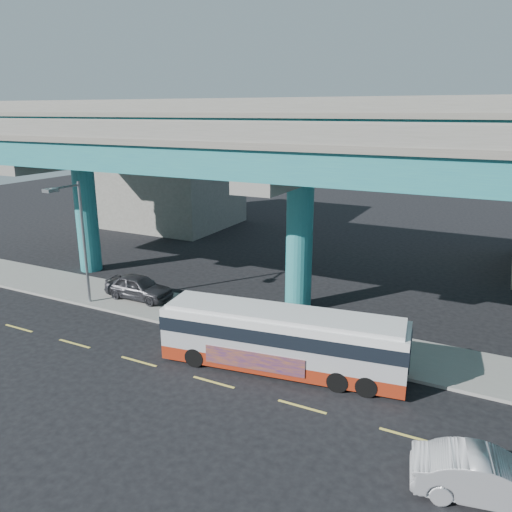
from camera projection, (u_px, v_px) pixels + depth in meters
The scene contains 10 objects.
ground at pixel (217, 379), 21.26m from camera, with size 120.00×120.00×0.00m, color black.
sidewalk at pixel (272, 329), 25.94m from camera, with size 70.00×4.00×0.15m, color gray.
lane_markings at pixel (214, 382), 21.00m from camera, with size 58.00×0.12×0.01m.
viaduct at pixel (302, 147), 26.49m from camera, with size 52.00×12.40×11.70m.
building_concrete at pixel (169, 179), 49.23m from camera, with size 12.00×10.00×9.00m, color gray.
transit_bus at pixel (282, 338), 21.67m from camera, with size 10.92×3.77×2.75m.
sedan at pixel (488, 477), 14.54m from camera, with size 4.57×2.31×1.44m, color #A3A3A8.
parked_car at pixel (139, 287), 29.80m from camera, with size 4.27×1.74×1.45m, color #2E2E33.
street_lamp at pixel (75, 226), 27.74m from camera, with size 0.50×2.35×7.11m.
stop_sign at pixel (399, 332), 21.44m from camera, with size 0.64×0.35×2.36m.
Camera 1 is at (10.04, -16.13, 11.00)m, focal length 35.00 mm.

